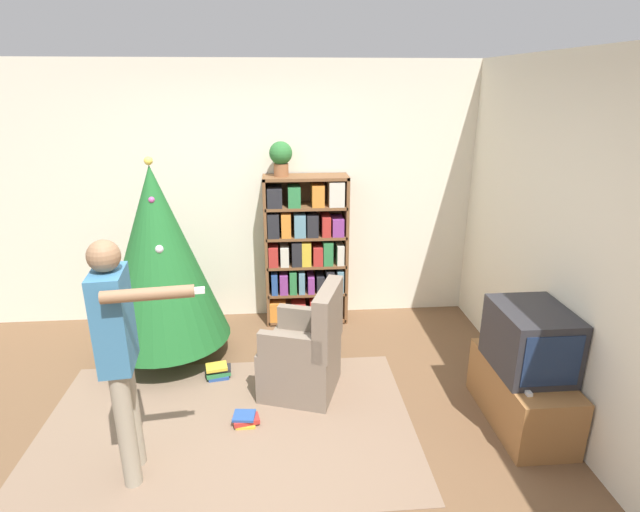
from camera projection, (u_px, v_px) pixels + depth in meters
ground_plane at (247, 446)px, 3.45m from camera, size 14.00×14.00×0.00m
wall_back at (253, 195)px, 5.06m from camera, size 8.00×0.10×2.60m
wall_right at (597, 261)px, 3.20m from camera, size 0.10×8.00×2.60m
area_rug at (228, 425)px, 3.66m from camera, size 2.70×1.73×0.01m
bookshelf at (306, 252)px, 5.06m from camera, size 0.83×0.31×1.53m
tv_stand at (522, 395)px, 3.64m from camera, size 0.45×0.92×0.45m
television at (530, 340)px, 3.49m from camera, size 0.47×0.59×0.46m
game_remote at (526, 390)px, 3.29m from camera, size 0.04×0.12×0.02m
christmas_tree at (159, 256)px, 4.25m from camera, size 1.12×1.12×1.82m
armchair at (305, 355)px, 3.98m from camera, size 0.72×0.71×0.92m
standing_person at (119, 345)px, 2.92m from camera, size 0.66×0.47×1.57m
potted_plant at (281, 156)px, 4.73m from camera, size 0.22×0.22×0.33m
book_pile_near_tree at (218, 371)px, 4.24m from camera, size 0.22×0.18×0.12m
book_pile_by_chair at (246, 420)px, 3.66m from camera, size 0.21×0.16×0.08m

